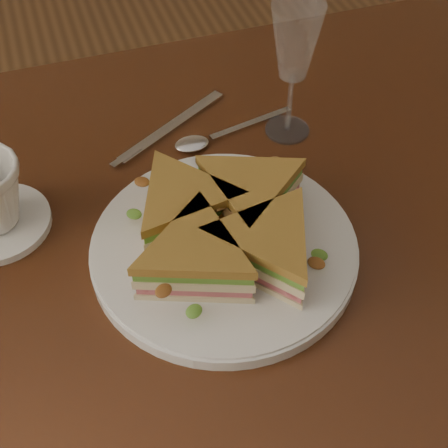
# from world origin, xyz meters

# --- Properties ---
(table) EXTENTS (1.20, 0.80, 0.75)m
(table) POSITION_xyz_m (0.00, 0.00, 0.65)
(table) COLOR #32170B
(table) RESTS_ON ground
(plate) EXTENTS (0.31, 0.31, 0.02)m
(plate) POSITION_xyz_m (0.01, -0.06, 0.76)
(plate) COLOR white
(plate) RESTS_ON table
(sandwich_wedges) EXTENTS (0.29, 0.29, 0.06)m
(sandwich_wedges) POSITION_xyz_m (0.01, -0.06, 0.80)
(sandwich_wedges) COLOR beige
(sandwich_wedges) RESTS_ON plate
(crisps_mound) EXTENTS (0.09, 0.09, 0.05)m
(crisps_mound) POSITION_xyz_m (0.01, -0.06, 0.79)
(crisps_mound) COLOR #AF4D16
(crisps_mound) RESTS_ON plate
(spoon) EXTENTS (0.18, 0.05, 0.01)m
(spoon) POSITION_xyz_m (0.05, 0.14, 0.75)
(spoon) COLOR silver
(spoon) RESTS_ON table
(knife) EXTENTS (0.19, 0.12, 0.00)m
(knife) POSITION_xyz_m (-0.00, 0.18, 0.75)
(knife) COLOR silver
(knife) RESTS_ON table
(wine_glass) EXTENTS (0.07, 0.07, 0.19)m
(wine_glass) POSITION_xyz_m (0.16, 0.13, 0.89)
(wine_glass) COLOR white
(wine_glass) RESTS_ON table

